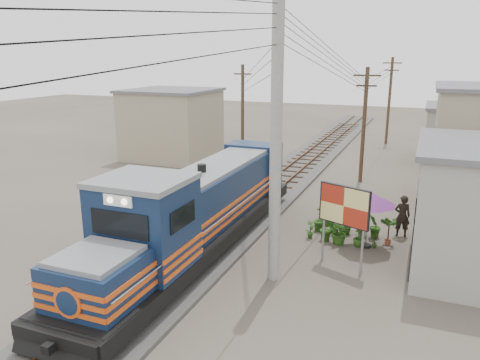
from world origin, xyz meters
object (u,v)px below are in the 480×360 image
at_px(locomotive, 196,213).
at_px(billboard, 344,208).
at_px(vendor, 402,216).
at_px(market_umbrella, 369,198).

xyz_separation_m(locomotive, billboard, (5.56, 0.91, 0.62)).
distance_m(locomotive, vendor, 8.97).
relative_size(billboard, market_umbrella, 1.12).
height_order(market_umbrella, vendor, market_umbrella).
xyz_separation_m(billboard, vendor, (1.88, 4.04, -1.37)).
bearing_deg(locomotive, market_umbrella, 27.25).
bearing_deg(market_umbrella, billboard, -105.35).
bearing_deg(market_umbrella, locomotive, -152.75).
xyz_separation_m(market_umbrella, vendor, (1.26, 1.76, -1.16)).
relative_size(market_umbrella, vendor, 1.50).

